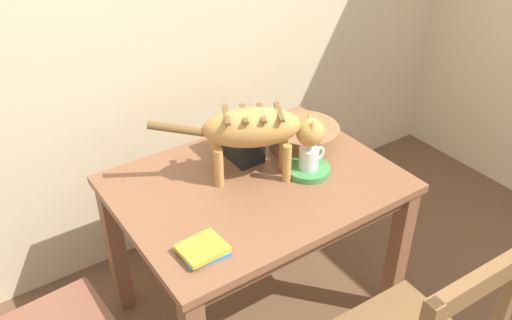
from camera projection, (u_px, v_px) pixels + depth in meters
The scene contains 9 objects.
wall_rear at pixel (161, 9), 2.44m from camera, with size 4.34×0.11×2.50m.
dining_table at pixel (256, 199), 2.25m from camera, with size 1.12×0.84×0.74m.
cat at pixel (259, 130), 2.11m from camera, with size 0.63×0.36×0.31m.
saucer_bowl at pixel (308, 170), 2.24m from camera, with size 0.19×0.19×0.03m, color #3F904A.
coffee_mug at pixel (309, 158), 2.21m from camera, with size 0.13×0.08×0.09m.
magazine at pixel (295, 129), 2.55m from camera, with size 0.25×0.19×0.01m, color gold.
book_stack at pixel (203, 249), 1.83m from camera, with size 0.16×0.14×0.03m.
wicker_basket at pixel (304, 136), 2.40m from camera, with size 0.32×0.32×0.09m.
toaster at pixel (241, 140), 2.30m from camera, with size 0.12×0.20×0.18m.
Camera 1 is at (-1.01, -0.54, 2.00)m, focal length 37.76 mm.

